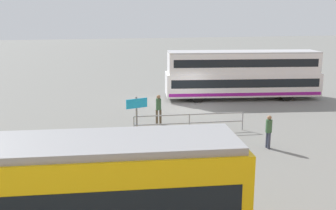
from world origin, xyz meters
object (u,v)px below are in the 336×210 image
(pedestrian_near_railing, at_px, (159,107))
(pedestrian_crossing, at_px, (269,129))
(double_decker_bus, at_px, (242,75))
(info_sign, at_px, (137,110))

(pedestrian_near_railing, bearing_deg, pedestrian_crossing, 127.98)
(pedestrian_near_railing, bearing_deg, double_decker_bus, -143.96)
(pedestrian_near_railing, xyz_separation_m, pedestrian_crossing, (-4.44, 5.69, -0.07))
(pedestrian_near_railing, relative_size, pedestrian_crossing, 1.06)
(double_decker_bus, height_order, info_sign, double_decker_bus)
(pedestrian_near_railing, distance_m, pedestrian_crossing, 7.22)
(double_decker_bus, distance_m, pedestrian_crossing, 11.96)
(pedestrian_near_railing, xyz_separation_m, info_sign, (1.75, 2.76, 0.58))
(double_decker_bus, xyz_separation_m, info_sign, (9.63, 8.49, -0.30))
(double_decker_bus, bearing_deg, pedestrian_near_railing, 36.04)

